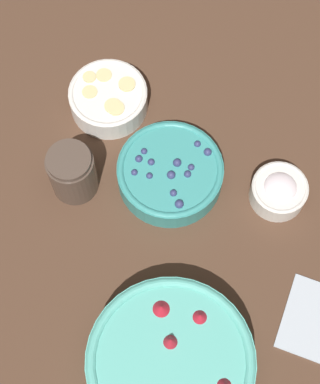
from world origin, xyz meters
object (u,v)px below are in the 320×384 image
Objects in this scene: bowl_strawberries at (171,363)px; bowl_cream at (279,193)px; bowl_blueberries at (173,172)px; jar_chocolate at (73,173)px; bowl_bananas at (108,98)px.

bowl_strawberries reaches higher than bowl_cream.
bowl_cream is (0.06, 0.18, -0.00)m from bowl_blueberries.
jar_chocolate is (-0.07, -0.35, 0.02)m from bowl_cream.
bowl_blueberries is 0.18m from jar_chocolate.
bowl_blueberries is 1.29× the size of bowl_bananas.
jar_chocolate is (-0.34, -0.13, 0.00)m from bowl_strawberries.
bowl_strawberries is at bearing -39.50° from bowl_cream.
bowl_bananas is 0.36m from bowl_cream.
bowl_bananas is at bearing -128.20° from bowl_cream.
bowl_blueberries reaches higher than bowl_bananas.
bowl_bananas is at bearing -173.06° from bowl_strawberries.
bowl_strawberries is 0.36m from jar_chocolate.
jar_chocolate is at bearing -100.65° from bowl_cream.
bowl_strawberries is 2.64× the size of bowl_cream.
bowl_cream is (0.22, 0.28, -0.00)m from bowl_bananas.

